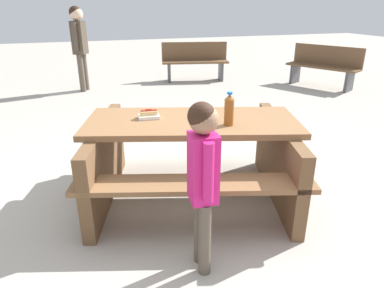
{
  "coord_description": "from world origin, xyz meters",
  "views": [
    {
      "loc": [
        0.9,
        2.67,
        1.67
      ],
      "look_at": [
        0.0,
        0.0,
        0.52
      ],
      "focal_mm": 32.4,
      "sensor_mm": 36.0,
      "label": 1
    }
  ],
  "objects_px": {
    "park_bench_far": "(195,61)",
    "soda_bottle": "(229,110)",
    "hotdog_tray": "(149,115)",
    "picnic_table": "(192,152)",
    "bystander_adult": "(79,38)",
    "child_in_coat": "(203,169)",
    "park_bench_mid": "(324,65)"
  },
  "relations": [
    {
      "from": "park_bench_far",
      "to": "soda_bottle",
      "type": "bearing_deg",
      "value": 73.74
    },
    {
      "from": "hotdog_tray",
      "to": "park_bench_far",
      "type": "bearing_deg",
      "value": -113.51
    },
    {
      "from": "picnic_table",
      "to": "soda_bottle",
      "type": "xyz_separation_m",
      "value": [
        -0.24,
        0.23,
        0.43
      ]
    },
    {
      "from": "park_bench_far",
      "to": "bystander_adult",
      "type": "bearing_deg",
      "value": 5.94
    },
    {
      "from": "hotdog_tray",
      "to": "child_in_coat",
      "type": "bearing_deg",
      "value": 95.67
    },
    {
      "from": "child_in_coat",
      "to": "park_bench_far",
      "type": "xyz_separation_m",
      "value": [
        -1.99,
        -5.86,
        -0.29
      ]
    },
    {
      "from": "hotdog_tray",
      "to": "child_in_coat",
      "type": "xyz_separation_m",
      "value": [
        -0.1,
        1.05,
        -0.04
      ]
    },
    {
      "from": "soda_bottle",
      "to": "park_bench_mid",
      "type": "relative_size",
      "value": 0.18
    },
    {
      "from": "park_bench_far",
      "to": "park_bench_mid",
      "type": "bearing_deg",
      "value": 147.38
    },
    {
      "from": "park_bench_mid",
      "to": "hotdog_tray",
      "type": "bearing_deg",
      "value": 36.49
    },
    {
      "from": "soda_bottle",
      "to": "hotdog_tray",
      "type": "bearing_deg",
      "value": -33.29
    },
    {
      "from": "picnic_table",
      "to": "park_bench_far",
      "type": "height_order",
      "value": "park_bench_far"
    },
    {
      "from": "picnic_table",
      "to": "park_bench_mid",
      "type": "height_order",
      "value": "park_bench_mid"
    },
    {
      "from": "picnic_table",
      "to": "soda_bottle",
      "type": "bearing_deg",
      "value": 136.4
    },
    {
      "from": "picnic_table",
      "to": "child_in_coat",
      "type": "distance_m",
      "value": 0.98
    },
    {
      "from": "child_in_coat",
      "to": "park_bench_far",
      "type": "relative_size",
      "value": 0.75
    },
    {
      "from": "picnic_table",
      "to": "bystander_adult",
      "type": "distance_m",
      "value": 4.8
    },
    {
      "from": "child_in_coat",
      "to": "park_bench_far",
      "type": "height_order",
      "value": "child_in_coat"
    },
    {
      "from": "hotdog_tray",
      "to": "park_bench_mid",
      "type": "bearing_deg",
      "value": -143.51
    },
    {
      "from": "picnic_table",
      "to": "park_bench_far",
      "type": "relative_size",
      "value": 1.38
    },
    {
      "from": "picnic_table",
      "to": "hotdog_tray",
      "type": "xyz_separation_m",
      "value": [
        0.34,
        -0.15,
        0.34
      ]
    },
    {
      "from": "picnic_table",
      "to": "hotdog_tray",
      "type": "distance_m",
      "value": 0.5
    },
    {
      "from": "child_in_coat",
      "to": "picnic_table",
      "type": "bearing_deg",
      "value": -104.67
    },
    {
      "from": "hotdog_tray",
      "to": "bystander_adult",
      "type": "xyz_separation_m",
      "value": [
        0.4,
        -4.55,
        0.26
      ]
    },
    {
      "from": "soda_bottle",
      "to": "park_bench_mid",
      "type": "bearing_deg",
      "value": -136.52
    },
    {
      "from": "park_bench_mid",
      "to": "park_bench_far",
      "type": "distance_m",
      "value": 2.81
    },
    {
      "from": "picnic_table",
      "to": "park_bench_far",
      "type": "distance_m",
      "value": 5.26
    },
    {
      "from": "soda_bottle",
      "to": "hotdog_tray",
      "type": "xyz_separation_m",
      "value": [
        0.58,
        -0.38,
        -0.1
      ]
    },
    {
      "from": "picnic_table",
      "to": "bystander_adult",
      "type": "height_order",
      "value": "bystander_adult"
    },
    {
      "from": "hotdog_tray",
      "to": "park_bench_mid",
      "type": "relative_size",
      "value": 0.13
    },
    {
      "from": "park_bench_mid",
      "to": "picnic_table",
      "type": "bearing_deg",
      "value": 39.97
    },
    {
      "from": "park_bench_mid",
      "to": "bystander_adult",
      "type": "xyz_separation_m",
      "value": [
        4.85,
        -1.25,
        0.59
      ]
    }
  ]
}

